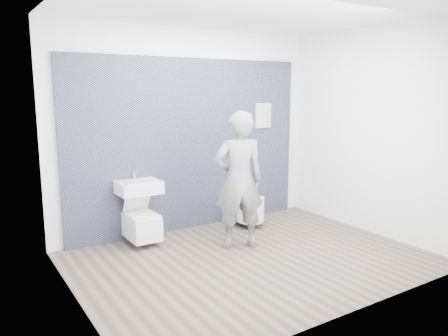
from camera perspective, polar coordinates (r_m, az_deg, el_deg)
ground at (r=5.27m, az=3.59°, el=-11.75°), size 4.00×4.00×0.00m
room_shell at (r=4.90m, az=3.82°, el=7.50°), size 4.00×4.00×4.00m
tile_wall at (r=6.44m, az=-4.21°, el=-7.63°), size 3.60×0.06×2.40m
washbasin at (r=5.69m, az=-11.08°, el=-2.44°), size 0.53×0.40×0.40m
toilet_square at (r=5.76m, az=-10.70°, el=-7.27°), size 0.36×0.52×0.67m
toilet_rounded at (r=6.43m, az=2.87°, el=-5.16°), size 0.39×0.66×0.35m
info_placard at (r=7.06m, az=4.93°, el=-6.06°), size 0.28×0.03×0.38m
visitor at (r=5.42m, az=1.95°, el=-1.63°), size 0.73×0.60×1.72m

